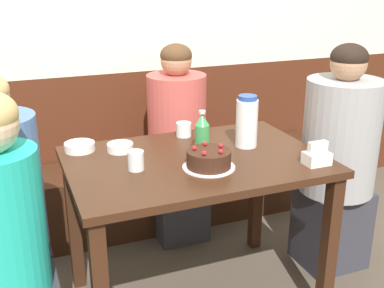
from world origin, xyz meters
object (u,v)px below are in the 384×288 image
object	(u,v)px
napkin_holder	(317,156)
glass_tumbler_short	(136,161)
bench_seat	(147,193)
bowl_rice_small	(120,147)
person_teal_shirt	(338,161)
person_pale_blue_shirt	(7,261)
birthday_cake	(209,159)
person_grey_tee	(177,148)
bowl_soup_white	(80,147)
soju_bottle	(202,134)
person_dark_striped	(5,220)
glass_water_tall	(184,129)
water_pitcher	(247,122)

from	to	relation	value
napkin_holder	glass_tumbler_short	size ratio (longest dim) A/B	1.32
bench_seat	bowl_rice_small	distance (m)	0.89
person_teal_shirt	person_pale_blue_shirt	bearing A→B (deg)	9.22
birthday_cake	person_grey_tee	bearing A→B (deg)	80.06
birthday_cake	bowl_soup_white	size ratio (longest dim) A/B	1.60
soju_bottle	person_teal_shirt	bearing A→B (deg)	0.17
person_pale_blue_shirt	person_dark_striped	size ratio (longest dim) A/B	1.00
person_grey_tee	person_teal_shirt	bearing A→B (deg)	48.11
glass_water_tall	person_grey_tee	size ratio (longest dim) A/B	0.06
water_pitcher	glass_tumbler_short	bearing A→B (deg)	-170.93
birthday_cake	glass_tumbler_short	size ratio (longest dim) A/B	2.72
person_pale_blue_shirt	napkin_holder	bearing A→B (deg)	-1.40
birthday_cake	person_dark_striped	distance (m)	0.90
water_pitcher	person_pale_blue_shirt	size ratio (longest dim) A/B	0.21
birthday_cake	person_teal_shirt	bearing A→B (deg)	11.32
glass_tumbler_short	person_teal_shirt	xyz separation A→B (m)	(1.12, 0.07, -0.19)
bowl_rice_small	person_pale_blue_shirt	size ratio (longest dim) A/B	0.10
glass_water_tall	glass_tumbler_short	size ratio (longest dim) A/B	0.92
water_pitcher	glass_tumbler_short	world-z (taller)	water_pitcher
birthday_cake	bowl_rice_small	size ratio (longest dim) A/B	1.86
soju_bottle	person_pale_blue_shirt	distance (m)	0.97
water_pitcher	person_pale_blue_shirt	bearing A→B (deg)	-165.40
person_pale_blue_shirt	person_dark_striped	distance (m)	0.32
glass_tumbler_short	person_dark_striped	size ratio (longest dim) A/B	0.07
birthday_cake	person_grey_tee	world-z (taller)	person_grey_tee
water_pitcher	glass_water_tall	distance (m)	0.35
glass_water_tall	bowl_soup_white	bearing A→B (deg)	-178.05
soju_bottle	bench_seat	bearing A→B (deg)	93.41
soju_bottle	bowl_rice_small	distance (m)	0.39
person_teal_shirt	person_grey_tee	bearing A→B (deg)	-41.89
birthday_cake	bowl_rice_small	xyz separation A→B (m)	(-0.30, 0.34, -0.02)
glass_tumbler_short	person_grey_tee	xyz separation A→B (m)	(0.43, 0.68, -0.24)
bowl_rice_small	glass_water_tall	world-z (taller)	glass_water_tall
bench_seat	person_grey_tee	world-z (taller)	person_grey_tee
water_pitcher	person_dark_striped	distance (m)	1.16
water_pitcher	glass_tumbler_short	xyz separation A→B (m)	(-0.57, -0.09, -0.08)
bench_seat	birthday_cake	bearing A→B (deg)	-89.33
person_teal_shirt	bench_seat	bearing A→B (deg)	-43.65
glass_tumbler_short	person_teal_shirt	bearing A→B (deg)	3.58
birthday_cake	glass_tumbler_short	world-z (taller)	birthday_cake
glass_tumbler_short	person_pale_blue_shirt	bearing A→B (deg)	-159.91
bowl_rice_small	person_dark_striped	world-z (taller)	person_dark_striped
water_pitcher	bowl_soup_white	size ratio (longest dim) A/B	1.77
birthday_cake	glass_water_tall	xyz separation A→B (m)	(0.05, 0.43, -0.00)
person_dark_striped	person_pale_blue_shirt	bearing A→B (deg)	-90.00
soju_bottle	person_pale_blue_shirt	xyz separation A→B (m)	(-0.88, -0.27, -0.29)
glass_water_tall	person_dark_striped	size ratio (longest dim) A/B	0.06
bench_seat	person_dark_striped	world-z (taller)	person_dark_striped
bowl_rice_small	glass_water_tall	xyz separation A→B (m)	(0.35, 0.09, 0.02)
soju_bottle	birthday_cake	bearing A→B (deg)	-102.57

